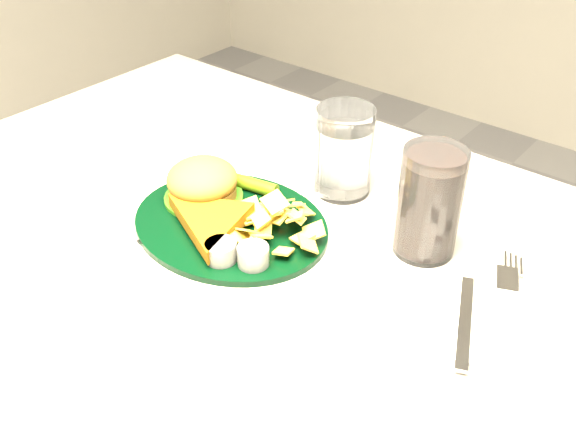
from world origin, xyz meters
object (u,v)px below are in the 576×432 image
(table, at_px, (269,427))
(dinner_plate, at_px, (229,207))
(fork_napkin, at_px, (469,316))
(cola_glass, at_px, (429,203))
(water_glass, at_px, (344,151))

(table, xyz_separation_m, dinner_plate, (-0.06, 0.00, 0.41))
(fork_napkin, bearing_deg, cola_glass, 118.37)
(water_glass, relative_size, fork_napkin, 0.67)
(dinner_plate, relative_size, cola_glass, 1.93)
(dinner_plate, xyz_separation_m, cola_glass, (0.23, 0.12, 0.04))
(cola_glass, height_order, fork_napkin, cola_glass)
(cola_glass, xyz_separation_m, fork_napkin, (0.11, -0.08, -0.07))
(water_glass, bearing_deg, dinner_plate, -110.02)
(table, height_order, fork_napkin, fork_napkin)
(water_glass, bearing_deg, table, -90.25)
(table, xyz_separation_m, water_glass, (0.00, 0.17, 0.44))
(fork_napkin, bearing_deg, table, 164.90)
(dinner_plate, relative_size, fork_napkin, 1.43)
(dinner_plate, xyz_separation_m, water_glass, (0.06, 0.17, 0.03))
(water_glass, bearing_deg, cola_glass, -17.41)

